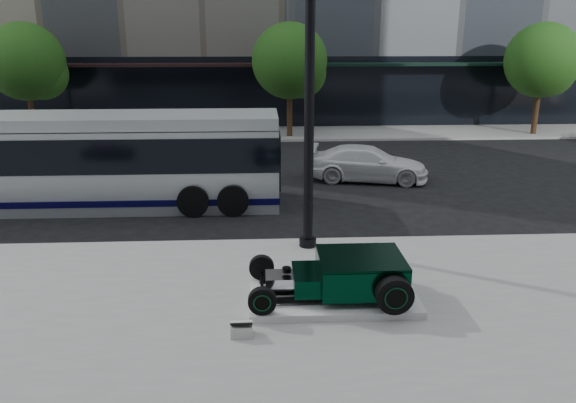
{
  "coord_description": "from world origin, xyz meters",
  "views": [
    {
      "loc": [
        -0.55,
        -15.91,
        5.44
      ],
      "look_at": [
        0.15,
        -2.16,
        1.2
      ],
      "focal_mm": 35.0,
      "sensor_mm": 36.0,
      "label": 1
    }
  ],
  "objects_px": {
    "hot_rod": "(350,274)",
    "white_sedan": "(368,164)",
    "lamppost": "(309,102)",
    "transit_bus": "(88,160)"
  },
  "relations": [
    {
      "from": "hot_rod",
      "to": "white_sedan",
      "type": "relative_size",
      "value": 0.73
    },
    {
      "from": "transit_bus",
      "to": "hot_rod",
      "type": "bearing_deg",
      "value": -45.11
    },
    {
      "from": "hot_rod",
      "to": "lamppost",
      "type": "height_order",
      "value": "lamppost"
    },
    {
      "from": "white_sedan",
      "to": "lamppost",
      "type": "bearing_deg",
      "value": 168.72
    },
    {
      "from": "hot_rod",
      "to": "lamppost",
      "type": "bearing_deg",
      "value": 101.01
    },
    {
      "from": "hot_rod",
      "to": "transit_bus",
      "type": "height_order",
      "value": "transit_bus"
    },
    {
      "from": "hot_rod",
      "to": "transit_bus",
      "type": "bearing_deg",
      "value": 134.89
    },
    {
      "from": "lamppost",
      "to": "hot_rod",
      "type": "bearing_deg",
      "value": -78.99
    },
    {
      "from": "lamppost",
      "to": "white_sedan",
      "type": "relative_size",
      "value": 1.79
    },
    {
      "from": "hot_rod",
      "to": "white_sedan",
      "type": "height_order",
      "value": "white_sedan"
    }
  ]
}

